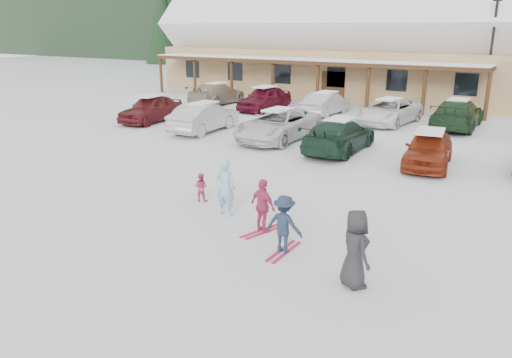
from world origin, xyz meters
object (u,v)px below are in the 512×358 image
Objects in this scene: day_lodge at (337,44)px; child_navy at (284,224)px; parked_car_9 at (326,104)px; parked_car_7 at (217,94)px; child_magenta at (263,206)px; parked_car_11 at (457,114)px; parked_car_10 at (389,111)px; parked_car_1 at (204,117)px; lamp_post at (491,50)px; parked_car_3 at (339,135)px; adult_skier at (226,187)px; toddler_red at (201,187)px; parked_car_0 at (151,109)px; parked_car_2 at (278,125)px; bystander_dark at (355,249)px; parked_car_4 at (429,149)px; parked_car_8 at (264,99)px.

day_lodge is 20.10× the size of child_navy.
parked_car_7 is at bearing 0.84° from parked_car_9.
child_magenta is 17.74m from parked_car_11.
parked_car_10 is (4.26, -0.87, 0.00)m from parked_car_9.
parked_car_10 is at bearing -140.59° from parked_car_1.
day_lodge is 5.72× the size of parked_car_10.
parked_car_11 is at bearing 179.21° from parked_car_9.
lamp_post is 1.40× the size of parked_car_3.
adult_skier reaches higher than toddler_red.
toddler_red is at bearing -45.88° from parked_car_0.
parked_car_2 is 1.08× the size of parked_car_3.
parked_car_3 is 15.44m from parked_car_7.
parked_car_0 is at bearing -55.44° from toddler_red.
parked_car_10 is (-5.29, 18.51, -0.14)m from bystander_dark.
parked_car_10 reaches higher than parked_car_4.
parked_car_2 is 1.26× the size of parked_car_9.
day_lodge is 11.28m from parked_car_8.
child_magenta is 3.46m from bystander_dark.
parked_car_1 is at bearing -129.24° from lamp_post.
parked_car_7 is (-12.92, 8.46, 0.02)m from parked_car_3.
parked_car_10 is (8.14, -11.14, -3.24)m from day_lodge.
toddler_red is 0.18× the size of parked_car_7.
parked_car_0 is 0.83× the size of parked_car_11.
parked_car_0 is (-14.97, 11.15, 0.03)m from child_navy.
parked_car_9 is at bearing -93.53° from toddler_red.
parked_car_7 is at bearing -50.46° from child_navy.
adult_skier reaches higher than child_magenta.
parked_car_10 is (11.74, 6.69, -0.05)m from parked_car_0.
parked_car_9 is at bearing 97.49° from parked_car_2.
parked_car_7 is (-0.93, 7.58, -0.01)m from parked_car_0.
day_lodge is at bearing 104.88° from parked_car_2.
parked_car_3 is at bearing 66.26° from parked_car_11.
parked_car_9 is (8.41, -0.01, -0.04)m from parked_car_7.
parked_car_1 is 0.92× the size of parked_car_3.
toddler_red is 17.19m from parked_car_9.
bystander_dark is at bearing 133.57° from parked_car_1.
bystander_dark is 16.95m from parked_car_1.
parked_car_9 is (-3.47, 16.84, 0.25)m from toddler_red.
child_navy is 0.85× the size of bystander_dark.
parked_car_2 is at bearing -13.98° from bystander_dark.
parked_car_2 is (-5.31, 10.06, 0.01)m from child_magenta.
toddler_red is at bearing -130.24° from parked_car_4.
adult_skier is at bearing -82.64° from parked_car_10.
parked_car_4 is (7.33, -0.99, -0.04)m from parked_car_2.
adult_skier is at bearing -69.11° from parked_car_2.
parked_car_1 is 8.77m from parked_car_9.
parked_car_8 is at bearing -152.79° from lamp_post.
lamp_post is 23.64m from adult_skier.
child_navy is at bearing -91.71° from lamp_post.
child_navy is 20.16m from parked_car_9.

